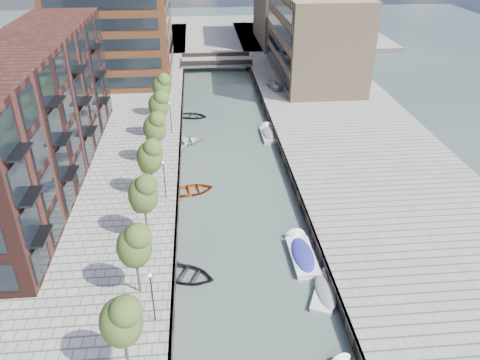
{
  "coord_description": "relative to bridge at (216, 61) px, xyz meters",
  "views": [
    {
      "loc": [
        -3.48,
        -15.74,
        25.31
      ],
      "look_at": [
        0.0,
        22.6,
        3.5
      ],
      "focal_mm": 35.0,
      "sensor_mm": 36.0,
      "label": 1
    }
  ],
  "objects": [
    {
      "name": "tree_4",
      "position": [
        -8.5,
        -40.0,
        3.92
      ],
      "size": [
        2.5,
        2.5,
        5.95
      ],
      "color": "#382619",
      "rests_on": "quay_left"
    },
    {
      "name": "far_closure",
      "position": [
        0.0,
        28.0,
        -0.89
      ],
      "size": [
        80.0,
        40.0,
        1.0
      ],
      "primitive_type": "cube",
      "color": "gray",
      "rests_on": "ground"
    },
    {
      "name": "sloop_4",
      "position": [
        -4.65,
        -24.34,
        -1.39
      ],
      "size": [
        4.99,
        4.13,
        0.9
      ],
      "primitive_type": "imported",
      "rotation": [
        0.0,
        0.0,
        1.3
      ],
      "color": "black",
      "rests_on": "ground"
    },
    {
      "name": "apartment_block",
      "position": [
        -20.0,
        -42.0,
        6.61
      ],
      "size": [
        8.0,
        38.0,
        14.0
      ],
      "primitive_type": "cube",
      "color": "black",
      "rests_on": "quay_left"
    },
    {
      "name": "sloop_2",
      "position": [
        -4.69,
        -45.39,
        -1.39
      ],
      "size": [
        5.24,
        4.24,
        0.96
      ],
      "primitive_type": "imported",
      "rotation": [
        0.0,
        0.0,
        1.79
      ],
      "color": "#9D3D11",
      "rests_on": "ground"
    },
    {
      "name": "lamp_1",
      "position": [
        -7.2,
        -48.0,
        2.12
      ],
      "size": [
        0.24,
        0.24,
        4.12
      ],
      "color": "black",
      "rests_on": "quay_left"
    },
    {
      "name": "quay_wall_left",
      "position": [
        -6.1,
        -32.0,
        -0.89
      ],
      "size": [
        0.25,
        140.0,
        1.0
      ],
      "primitive_type": "cube",
      "color": "#332823",
      "rests_on": "ground"
    },
    {
      "name": "quay_right",
      "position": [
        16.0,
        -32.0,
        -0.89
      ],
      "size": [
        20.0,
        140.0,
        1.0
      ],
      "primitive_type": "cube",
      "color": "gray",
      "rests_on": "ground"
    },
    {
      "name": "motorboat_4",
      "position": [
        5.34,
        -31.58,
        -1.18
      ],
      "size": [
        1.8,
        5.14,
        1.71
      ],
      "color": "#AFAFAD",
      "rests_on": "ground"
    },
    {
      "name": "lamp_0",
      "position": [
        -7.2,
        -64.0,
        2.12
      ],
      "size": [
        0.24,
        0.24,
        4.12
      ],
      "color": "black",
      "rests_on": "quay_left"
    },
    {
      "name": "bridge",
      "position": [
        0.0,
        0.0,
        0.0
      ],
      "size": [
        13.0,
        6.0,
        1.3
      ],
      "color": "gray",
      "rests_on": "ground"
    },
    {
      "name": "tree_6",
      "position": [
        -8.5,
        -26.0,
        3.92
      ],
      "size": [
        2.5,
        2.5,
        5.95
      ],
      "color": "#382619",
      "rests_on": "quay_left"
    },
    {
      "name": "water",
      "position": [
        0.0,
        -32.0,
        -1.39
      ],
      "size": [
        300.0,
        300.0,
        0.0
      ],
      "primitive_type": "plane",
      "color": "#38473F",
      "rests_on": "ground"
    },
    {
      "name": "sloop_3",
      "position": [
        -5.4,
        -33.17,
        -1.39
      ],
      "size": [
        5.91,
        5.16,
        1.02
      ],
      "primitive_type": "imported",
      "rotation": [
        0.0,
        0.0,
        1.97
      ],
      "color": "silver",
      "rests_on": "ground"
    },
    {
      "name": "motorboat_3",
      "position": [
        4.57,
        -56.74,
        -1.16
      ],
      "size": [
        2.05,
        5.7,
        1.89
      ],
      "color": "white",
      "rests_on": "ground"
    },
    {
      "name": "car",
      "position": [
        8.69,
        -15.56,
        0.24
      ],
      "size": [
        2.38,
        3.97,
        1.26
      ],
      "primitive_type": "imported",
      "rotation": [
        0.0,
        0.0,
        0.25
      ],
      "color": "silver",
      "rests_on": "quay_right"
    },
    {
      "name": "sloop_1",
      "position": [
        -5.18,
        -58.67,
        -1.39
      ],
      "size": [
        5.76,
        5.02,
        1.0
      ],
      "primitive_type": "imported",
      "rotation": [
        0.0,
        0.0,
        1.17
      ],
      "color": "black",
      "rests_on": "ground"
    },
    {
      "name": "quay_wall_right",
      "position": [
        6.1,
        -32.0,
        -0.89
      ],
      "size": [
        0.25,
        140.0,
        1.0
      ],
      "primitive_type": "cube",
      "color": "#332823",
      "rests_on": "ground"
    },
    {
      "name": "lamp_2",
      "position": [
        -7.2,
        -32.0,
        2.12
      ],
      "size": [
        0.24,
        0.24,
        4.12
      ],
      "color": "black",
      "rests_on": "quay_left"
    },
    {
      "name": "motorboat_1",
      "position": [
        5.58,
        -61.31,
        -1.2
      ],
      "size": [
        3.29,
        4.86,
        1.54
      ],
      "color": "silver",
      "rests_on": "ground"
    },
    {
      "name": "tree_0",
      "position": [
        -8.5,
        -68.0,
        3.92
      ],
      "size": [
        2.5,
        2.5,
        5.95
      ],
      "color": "#382619",
      "rests_on": "quay_left"
    },
    {
      "name": "tree_5",
      "position": [
        -8.5,
        -33.0,
        3.92
      ],
      "size": [
        2.5,
        2.5,
        5.95
      ],
      "color": "#382619",
      "rests_on": "quay_left"
    },
    {
      "name": "tree_3",
      "position": [
        -8.5,
        -47.0,
        3.92
      ],
      "size": [
        2.5,
        2.5,
        5.95
      ],
      "color": "#382619",
      "rests_on": "quay_left"
    },
    {
      "name": "tree_2",
      "position": [
        -8.5,
        -54.0,
        3.92
      ],
      "size": [
        2.5,
        2.5,
        5.95
      ],
      "color": "#382619",
      "rests_on": "quay_left"
    },
    {
      "name": "tree_1",
      "position": [
        -8.5,
        -61.0,
        3.92
      ],
      "size": [
        2.5,
        2.5,
        5.95
      ],
      "color": "#382619",
      "rests_on": "quay_left"
    },
    {
      "name": "tan_block_far",
      "position": [
        16.0,
        16.0,
        7.61
      ],
      "size": [
        12.0,
        20.0,
        16.0
      ],
      "primitive_type": "cube",
      "color": "#967C5C",
      "rests_on": "quay_right"
    },
    {
      "name": "tan_block_near",
      "position": [
        16.0,
        -10.0,
        6.61
      ],
      "size": [
        12.0,
        25.0,
        14.0
      ],
      "primitive_type": "cube",
      "color": "#967C5C",
      "rests_on": "quay_right"
    }
  ]
}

